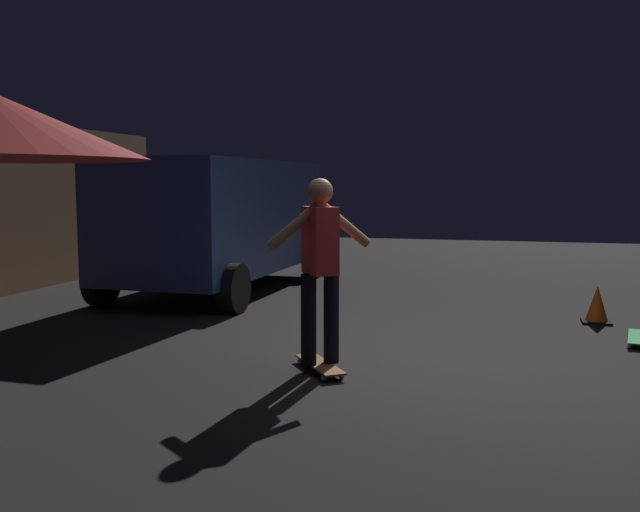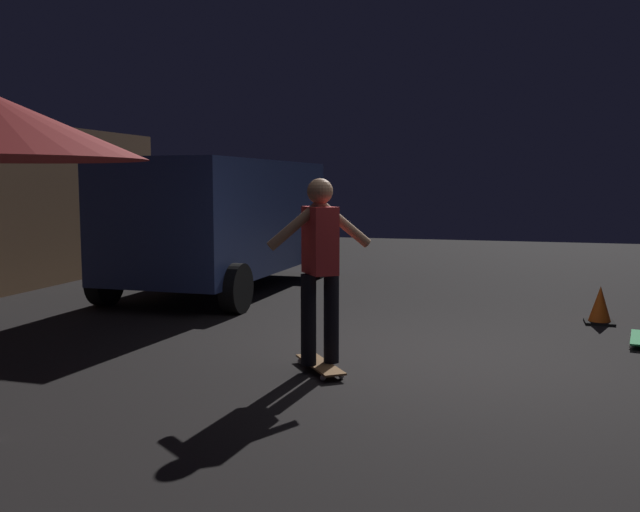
% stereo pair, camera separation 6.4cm
% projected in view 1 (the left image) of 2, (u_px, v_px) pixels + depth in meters
% --- Properties ---
extents(ground_plane, '(28.00, 28.00, 0.00)m').
position_uv_depth(ground_plane, '(435.00, 357.00, 6.80)').
color(ground_plane, black).
extents(parked_van, '(4.65, 2.30, 2.03)m').
position_uv_depth(parked_van, '(220.00, 217.00, 10.88)').
color(parked_van, navy).
rests_on(parked_van, ground_plane).
extents(skateboard_ridden, '(0.75, 0.62, 0.07)m').
position_uv_depth(skateboard_ridden, '(320.00, 365.00, 6.29)').
color(skateboard_ridden, olive).
rests_on(skateboard_ridden, ground_plane).
extents(skateboard_spare, '(0.80, 0.33, 0.07)m').
position_uv_depth(skateboard_spare, '(638.00, 338.00, 7.39)').
color(skateboard_spare, green).
rests_on(skateboard_spare, ground_plane).
extents(skater, '(0.66, 0.84, 1.67)m').
position_uv_depth(skater, '(320.00, 257.00, 6.18)').
color(skater, black).
rests_on(skater, skateboard_ridden).
extents(traffic_cone, '(0.34, 0.34, 0.46)m').
position_uv_depth(traffic_cone, '(597.00, 306.00, 8.42)').
color(traffic_cone, black).
rests_on(traffic_cone, ground_plane).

